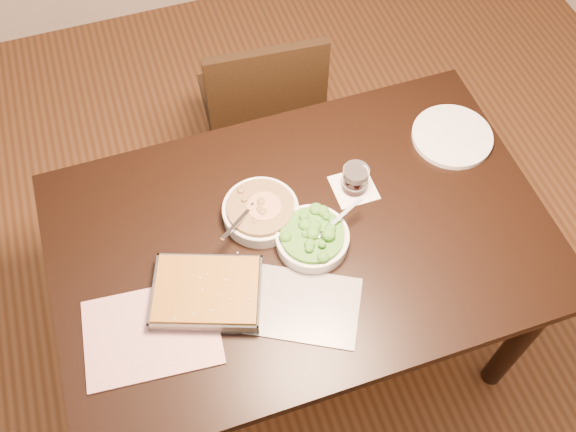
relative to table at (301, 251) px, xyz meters
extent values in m
plane|color=#492915|center=(0.00, 0.00, -0.65)|extent=(4.00, 4.00, 0.00)
cube|color=black|center=(0.00, 0.00, 0.08)|extent=(1.40, 0.90, 0.04)
cube|color=black|center=(0.00, 0.00, 0.01)|extent=(1.26, 0.76, 0.08)
cylinder|color=black|center=(0.62, -0.37, -0.30)|extent=(0.07, 0.07, 0.71)
cylinder|color=black|center=(-0.62, 0.37, -0.30)|extent=(0.07, 0.07, 0.71)
cylinder|color=black|center=(0.62, 0.37, -0.30)|extent=(0.07, 0.07, 0.71)
cube|color=#A42E42|center=(-0.46, -0.15, 0.10)|extent=(0.36, 0.28, 0.01)
cube|color=#23232A|center=(-0.07, -0.21, 0.10)|extent=(0.35, 0.32, 0.01)
cube|color=white|center=(0.20, 0.10, 0.10)|extent=(0.12, 0.12, 0.00)
cylinder|color=silver|center=(-0.09, 0.09, 0.12)|extent=(0.21, 0.21, 0.04)
torus|color=silver|center=(-0.09, 0.09, 0.14)|extent=(0.22, 0.22, 0.01)
cylinder|color=#3E2811|center=(-0.09, 0.09, 0.14)|extent=(0.19, 0.19, 0.02)
cube|color=silver|center=(-0.14, 0.05, 0.16)|extent=(0.11, 0.10, 0.04)
cylinder|color=maroon|center=(-0.08, 0.09, 0.15)|extent=(0.10, 0.10, 0.00)
cylinder|color=silver|center=(0.02, -0.03, 0.11)|extent=(0.20, 0.20, 0.04)
torus|color=silver|center=(0.02, -0.03, 0.14)|extent=(0.21, 0.21, 0.01)
cylinder|color=#224B11|center=(0.02, -0.03, 0.14)|extent=(0.18, 0.18, 0.02)
cube|color=silver|center=(0.08, -0.01, 0.16)|extent=(0.13, 0.06, 0.04)
cube|color=silver|center=(-0.30, -0.10, 0.10)|extent=(0.34, 0.29, 0.01)
cube|color=#4E210B|center=(-0.30, -0.10, 0.12)|extent=(0.32, 0.27, 0.05)
cube|color=silver|center=(-0.27, -0.01, 0.12)|extent=(0.27, 0.10, 0.04)
cube|color=silver|center=(-0.33, -0.20, 0.12)|extent=(0.27, 0.10, 0.04)
cube|color=silver|center=(-0.17, -0.15, 0.12)|extent=(0.08, 0.20, 0.04)
cube|color=silver|center=(-0.43, -0.06, 0.12)|extent=(0.08, 0.20, 0.04)
cylinder|color=black|center=(0.20, 0.10, 0.13)|extent=(0.07, 0.07, 0.06)
cylinder|color=silver|center=(0.20, 0.10, 0.17)|extent=(0.08, 0.08, 0.02)
cylinder|color=silver|center=(0.56, 0.18, 0.10)|extent=(0.25, 0.25, 0.02)
cube|color=black|center=(0.10, 0.79, -0.23)|extent=(0.44, 0.44, 0.04)
cylinder|color=black|center=(0.29, 0.95, -0.45)|extent=(0.04, 0.04, 0.40)
cylinder|color=black|center=(0.26, 0.60, -0.45)|extent=(0.04, 0.04, 0.40)
cylinder|color=black|center=(-0.06, 0.98, -0.45)|extent=(0.04, 0.04, 0.40)
cylinder|color=black|center=(-0.09, 0.62, -0.45)|extent=(0.04, 0.04, 0.40)
cube|color=black|center=(0.09, 0.60, 0.01)|extent=(0.42, 0.07, 0.44)
camera|label=1|loc=(-0.33, -0.86, 1.65)|focal=40.00mm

